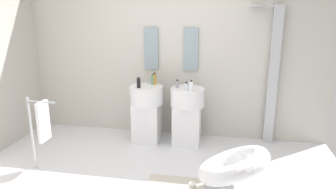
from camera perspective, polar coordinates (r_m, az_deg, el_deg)
ground_plane at (r=3.75m, az=-3.97°, el=-16.61°), size 4.80×3.60×0.04m
rear_partition at (r=4.84m, az=0.66°, el=7.48°), size 4.80×0.10×2.60m
pedestal_sink_left at (r=4.71m, az=-3.95°, el=-3.07°), size 0.50×0.50×0.97m
pedestal_sink_right at (r=4.59m, az=3.58°, el=-3.52°), size 0.50×0.50×0.97m
vanity_mirror_left at (r=4.82m, az=-3.16°, el=8.53°), size 0.22×0.03×0.65m
vanity_mirror_right at (r=4.71m, az=4.27°, el=8.36°), size 0.22×0.03×0.65m
shower_column at (r=4.73m, az=18.86°, el=3.78°), size 0.49×0.24×2.05m
lounge_chair at (r=3.38m, az=12.01°, el=-13.45°), size 1.04×1.04×0.65m
towel_rack at (r=4.08m, az=-22.53°, el=-4.91°), size 0.37×0.22×0.95m
coffee_mug at (r=3.59m, az=4.54°, el=-16.80°), size 0.08×0.08×0.09m
soap_bottle_black at (r=4.51m, az=-5.50°, el=2.18°), size 0.06×0.06×0.16m
soap_bottle_white at (r=4.30m, az=4.33°, el=1.58°), size 0.05×0.05×0.16m
soap_bottle_green at (r=4.68m, az=-2.91°, el=2.76°), size 0.04×0.04×0.16m
soap_bottle_clear at (r=4.33m, az=3.40°, el=1.45°), size 0.05×0.05×0.13m
soap_bottle_amber at (r=4.69m, az=-2.52°, el=2.90°), size 0.06×0.06×0.18m
soap_bottle_grey at (r=4.48m, az=1.72°, el=1.95°), size 0.05×0.05×0.13m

